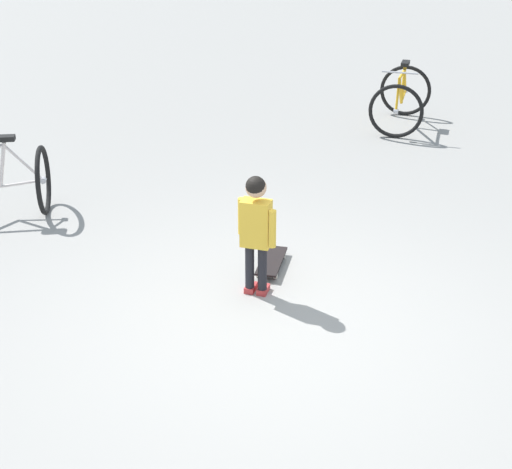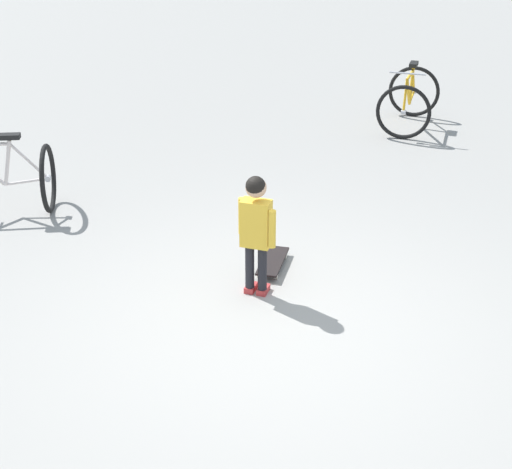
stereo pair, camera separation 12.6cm
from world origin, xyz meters
name	(u,v)px [view 1 (the left image)]	position (x,y,z in m)	size (l,w,h in m)	color
ground_plane	(273,331)	(0.00, 0.00, 0.00)	(50.00, 50.00, 0.00)	gray
child_person	(256,223)	(0.46, -0.39, 0.66)	(0.41, 0.24, 1.06)	black
skateboard	(271,261)	(0.62, -0.83, 0.06)	(0.41, 0.59, 0.07)	black
bicycle_near	(401,99)	(1.60, -5.14, 0.38)	(1.04, 1.25, 0.85)	black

